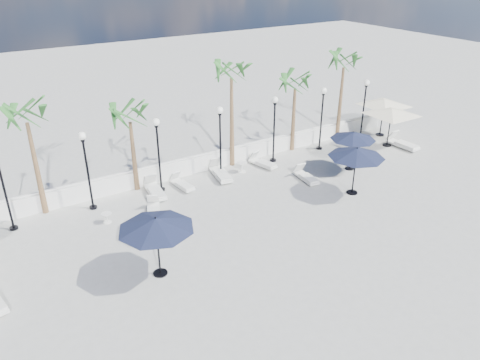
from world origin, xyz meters
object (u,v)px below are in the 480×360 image
lounger_1 (153,210)px  lounger_5 (306,176)px  parasol_navy_left (156,224)px  lounger_2 (182,184)px  lounger_4 (155,190)px  lounger_3 (220,173)px  lounger_7 (403,143)px  parasol_cream_sq_a (392,109)px  parasol_cream_sq_b (385,100)px  parasol_navy_right (353,136)px  lounger_6 (263,162)px  parasol_navy_mid (357,153)px

lounger_1 → lounger_5: 8.36m
parasol_navy_left → lounger_2: bearing=57.7°
lounger_4 → parasol_navy_left: 6.81m
lounger_3 → lounger_7: (11.72, -2.29, 0.00)m
lounger_4 → parasol_navy_left: size_ratio=0.74×
lounger_1 → parasol_cream_sq_a: bearing=23.5°
lounger_3 → lounger_7: bearing=-0.9°
lounger_1 → lounger_7: size_ratio=0.85×
lounger_5 → lounger_2: bearing=162.3°
parasol_cream_sq_b → parasol_navy_right: bearing=-152.4°
parasol_navy_left → parasol_cream_sq_b: parasol_cream_sq_b is taller
lounger_1 → lounger_2: lounger_1 is taller
parasol_navy_right → parasol_cream_sq_b: parasol_cream_sq_b is taller
lounger_1 → lounger_6: (7.38, 1.80, -0.00)m
lounger_4 → parasol_cream_sq_a: (14.93, -1.57, 2.12)m
parasol_navy_mid → lounger_3: bearing=132.7°
lounger_4 → lounger_6: size_ratio=1.13×
lounger_7 → parasol_navy_left: (-17.84, -3.80, 1.93)m
lounger_5 → lounger_3: bearing=150.4°
lounger_7 → lounger_6: bearing=162.5°
lounger_2 → lounger_4: size_ratio=0.82×
lounger_7 → parasol_navy_right: parasol_navy_right is taller
lounger_2 → parasol_navy_right: size_ratio=0.69×
parasol_navy_mid → parasol_cream_sq_b: bearing=34.3°
lounger_4 → parasol_navy_mid: size_ratio=0.75×
parasol_navy_left → lounger_7: bearing=12.0°
lounger_3 → lounger_7: lounger_7 is taller
lounger_6 → lounger_7: size_ratio=0.85×
parasol_navy_left → parasol_cream_sq_b: bearing=18.3°
lounger_3 → parasol_cream_sq_a: bearing=2.1°
parasol_navy_left → parasol_cream_sq_b: size_ratio=0.55×
lounger_4 → lounger_7: size_ratio=0.96×
lounger_3 → parasol_cream_sq_b: (12.18, -0.02, 2.14)m
parasol_navy_right → parasol_cream_sq_b: (5.51, 2.88, 0.44)m
lounger_1 → parasol_navy_right: (11.30, -1.10, 1.74)m
lounger_4 → lounger_6: 6.54m
parasol_navy_mid → parasol_navy_left: bearing=-174.8°
lounger_1 → parasol_navy_left: size_ratio=0.65×
lounger_5 → parasol_cream_sq_b: size_ratio=0.35×
lounger_2 → parasol_navy_right: bearing=-25.2°
lounger_5 → parasol_navy_mid: parasol_navy_mid is taller
lounger_2 → parasol_navy_mid: parasol_navy_mid is taller
lounger_6 → parasol_cream_sq_a: (8.38, -1.57, 2.16)m
lounger_3 → lounger_5: (3.69, -2.72, -0.04)m
lounger_6 → parasol_navy_mid: bearing=-82.9°
lounger_2 → lounger_3: size_ratio=0.78×
lounger_4 → parasol_cream_sq_a: parasol_cream_sq_a is taller
lounger_2 → lounger_4: lounger_4 is taller
lounger_3 → lounger_4: (-3.78, -0.00, -0.01)m
lounger_6 → parasol_navy_left: parasol_navy_left is taller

